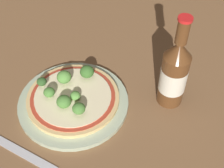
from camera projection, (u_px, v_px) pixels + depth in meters
name	position (u px, v px, depth m)	size (l,w,h in m)	color
ground_plane	(80.00, 104.00, 0.75)	(3.00, 3.00, 0.00)	brown
plate	(74.00, 102.00, 0.74)	(0.26, 0.26, 0.01)	#A3B293
pizza	(73.00, 98.00, 0.73)	(0.22, 0.22, 0.01)	tan
broccoli_floret_0	(49.00, 92.00, 0.71)	(0.03, 0.03, 0.03)	#7A9E5B
broccoli_floret_1	(63.00, 78.00, 0.74)	(0.03, 0.03, 0.03)	#7A9E5B
broccoli_floret_2	(79.00, 109.00, 0.68)	(0.03, 0.03, 0.03)	#7A9E5B
broccoli_floret_3	(76.00, 96.00, 0.71)	(0.02, 0.02, 0.02)	#7A9E5B
broccoli_floret_4	(87.00, 72.00, 0.76)	(0.03, 0.03, 0.03)	#7A9E5B
broccoli_floret_5	(42.00, 82.00, 0.74)	(0.02, 0.02, 0.02)	#7A9E5B
broccoli_floret_6	(63.00, 101.00, 0.70)	(0.03, 0.03, 0.03)	#7A9E5B
beer_bottle	(174.00, 73.00, 0.69)	(0.06, 0.06, 0.24)	#563319
fork	(24.00, 154.00, 0.65)	(0.07, 0.16, 0.00)	#B2B2B7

